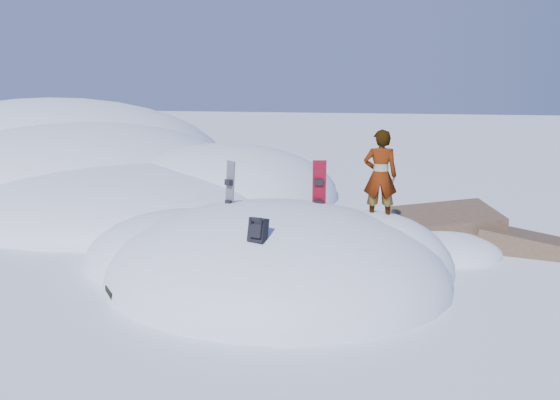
% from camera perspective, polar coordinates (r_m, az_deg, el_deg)
% --- Properties ---
extents(ground, '(120.00, 120.00, 0.00)m').
position_cam_1_polar(ground, '(11.22, -0.48, -8.02)').
color(ground, white).
rests_on(ground, ground).
extents(snow_mound, '(8.00, 6.00, 3.00)m').
position_cam_1_polar(snow_mound, '(11.47, -1.07, -7.55)').
color(snow_mound, white).
rests_on(snow_mound, ground).
extents(snow_ridge, '(21.50, 18.50, 6.40)m').
position_cam_1_polar(snow_ridge, '(24.10, -20.12, 2.22)').
color(snow_ridge, white).
rests_on(snow_ridge, ground).
extents(rock_outcrop, '(4.68, 4.41, 1.68)m').
position_cam_1_polar(rock_outcrop, '(13.92, 17.46, -4.48)').
color(rock_outcrop, brown).
rests_on(rock_outcrop, ground).
extents(snowboard_red, '(0.31, 0.25, 1.51)m').
position_cam_1_polar(snowboard_red, '(11.40, 4.09, 0.55)').
color(snowboard_red, red).
rests_on(snowboard_red, snow_mound).
extents(snowboard_dark, '(0.30, 0.29, 1.45)m').
position_cam_1_polar(snowboard_dark, '(11.42, -5.30, 0.54)').
color(snowboard_dark, black).
rests_on(snowboard_dark, snow_mound).
extents(backpack, '(0.36, 0.40, 0.49)m').
position_cam_1_polar(backpack, '(9.25, -2.33, -3.14)').
color(backpack, black).
rests_on(backpack, snow_mound).
extents(gear_pile, '(0.98, 0.85, 0.26)m').
position_cam_1_polar(gear_pile, '(10.56, -15.22, -9.07)').
color(gear_pile, black).
rests_on(gear_pile, ground).
extents(person, '(0.72, 0.49, 1.89)m').
position_cam_1_polar(person, '(11.30, 10.43, 2.52)').
color(person, slate).
rests_on(person, snow_mound).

